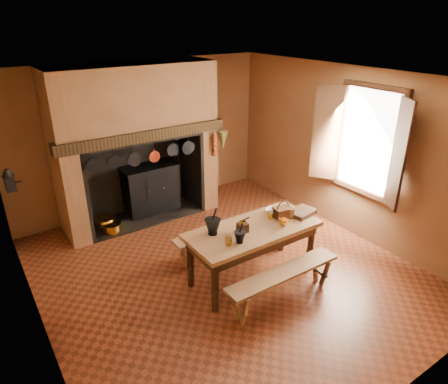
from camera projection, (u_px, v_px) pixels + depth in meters
name	position (u px, v px, depth m)	size (l,w,h in m)	color
floor	(224.00, 270.00, 5.99)	(5.50, 5.50, 0.00)	brown
ceiling	(224.00, 79.00, 4.85)	(5.50, 5.50, 0.00)	silver
back_wall	(142.00, 137.00, 7.50)	(5.00, 0.02, 2.80)	#98643C
wall_left	(25.00, 237.00, 4.14)	(0.02, 5.50, 2.80)	#98643C
wall_right	(347.00, 152.00, 6.70)	(0.02, 5.50, 2.80)	#98643C
wall_front	(408.00, 291.00, 3.34)	(5.00, 0.02, 2.80)	#98643C
chimney_breast	(134.00, 123.00, 6.85)	(2.95, 0.96, 2.80)	#98643C
iron_range	(151.00, 188.00, 7.63)	(1.12, 0.55, 1.60)	black
hearth_pans	(106.00, 225.00, 7.10)	(0.51, 0.62, 0.20)	gold
hanging_pans	(146.00, 156.00, 6.63)	(1.92, 0.29, 0.27)	black
onion_string	(215.00, 145.00, 7.32)	(0.12, 0.10, 0.46)	#97471B
herb_bunch	(223.00, 140.00, 7.39)	(0.20, 0.20, 0.35)	brown
window	(364.00, 142.00, 6.20)	(0.39, 1.75, 1.76)	white
wall_coffee_mill	(9.00, 179.00, 5.31)	(0.23, 0.16, 0.31)	black
work_table	(253.00, 236.00, 5.57)	(1.89, 0.84, 0.82)	#A3714A
bench_front	(283.00, 279.00, 5.21)	(1.71, 0.30, 0.48)	#A3714A
bench_back	(224.00, 235.00, 6.26)	(1.69, 0.30, 0.48)	#A3714A
mortar_large	(213.00, 226.00, 5.32)	(0.22, 0.22, 0.37)	black
mortar_small	(240.00, 237.00, 5.13)	(0.16, 0.16, 0.26)	black
coffee_grinder	(243.00, 227.00, 5.39)	(0.18, 0.14, 0.20)	#3E2313
brass_mug_a	(229.00, 241.00, 5.10)	(0.09, 0.09, 0.10)	gold
brass_mug_b	(271.00, 216.00, 5.75)	(0.08, 0.08, 0.09)	gold
mixing_bowl	(276.00, 211.00, 5.90)	(0.29, 0.29, 0.07)	#B1AB88
stoneware_crock	(291.00, 213.00, 5.77)	(0.12, 0.12, 0.14)	brown
glass_jar	(270.00, 214.00, 5.77)	(0.07, 0.07, 0.13)	beige
wicker_basket	(283.00, 212.00, 5.78)	(0.29, 0.23, 0.26)	#4C2516
wooden_tray	(302.00, 212.00, 5.87)	(0.39, 0.28, 0.07)	#3E2313
brass_cup	(284.00, 222.00, 5.56)	(0.13, 0.13, 0.10)	gold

